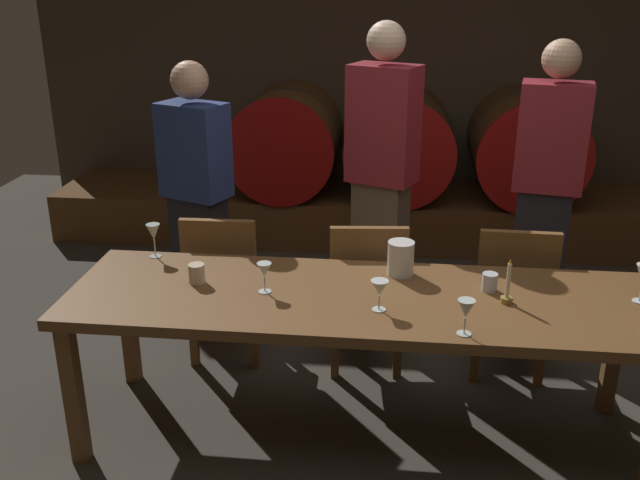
{
  "coord_description": "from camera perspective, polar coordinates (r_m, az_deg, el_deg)",
  "views": [
    {
      "loc": [
        -0.04,
        -2.91,
        2.11
      ],
      "look_at": [
        -0.37,
        0.02,
        0.96
      ],
      "focal_mm": 39.54,
      "sensor_mm": 36.0,
      "label": 1
    }
  ],
  "objects": [
    {
      "name": "ground_plane",
      "position": [
        3.6,
        5.97,
        -14.76
      ],
      "size": [
        8.12,
        8.12,
        0.0
      ],
      "primitive_type": "plane",
      "color": "#3F3A33"
    },
    {
      "name": "back_wall",
      "position": [
        6.13,
        6.91,
        14.13
      ],
      "size": [
        6.24,
        0.24,
        2.72
      ],
      "primitive_type": "cube",
      "color": "#473A2D",
      "rests_on": "ground"
    },
    {
      "name": "barrel_shelf",
      "position": [
        5.86,
        6.41,
        2.07
      ],
      "size": [
        5.62,
        0.9,
        0.39
      ],
      "primitive_type": "cube",
      "color": "brown",
      "rests_on": "ground"
    },
    {
      "name": "wine_barrel_left",
      "position": [
        5.76,
        -2.61,
        8.13
      ],
      "size": [
        0.84,
        0.96,
        0.84
      ],
      "color": "brown",
      "rests_on": "barrel_shelf"
    },
    {
      "name": "wine_barrel_center",
      "position": [
        5.69,
        6.48,
        7.86
      ],
      "size": [
        0.84,
        0.96,
        0.84
      ],
      "color": "#513319",
      "rests_on": "barrel_shelf"
    },
    {
      "name": "wine_barrel_right",
      "position": [
        5.78,
        16.25,
        7.35
      ],
      "size": [
        0.84,
        0.96,
        0.84
      ],
      "color": "#513319",
      "rests_on": "barrel_shelf"
    },
    {
      "name": "dining_table",
      "position": [
        3.19,
        3.24,
        -5.56
      ],
      "size": [
        2.64,
        0.79,
        0.74
      ],
      "color": "brown",
      "rests_on": "ground"
    },
    {
      "name": "chair_left",
      "position": [
        3.94,
        -7.72,
        -3.23
      ],
      "size": [
        0.41,
        0.41,
        0.88
      ],
      "rotation": [
        0.0,
        0.0,
        3.17
      ],
      "color": "brown",
      "rests_on": "ground"
    },
    {
      "name": "chair_center",
      "position": [
        3.81,
        3.8,
        -3.95
      ],
      "size": [
        0.44,
        0.44,
        0.88
      ],
      "rotation": [
        0.0,
        0.0,
        3.24
      ],
      "color": "brown",
      "rests_on": "ground"
    },
    {
      "name": "chair_right",
      "position": [
        3.88,
        15.23,
        -4.22
      ],
      "size": [
        0.41,
        0.41,
        0.88
      ],
      "rotation": [
        0.0,
        0.0,
        3.12
      ],
      "color": "brown",
      "rests_on": "ground"
    },
    {
      "name": "guest_left",
      "position": [
        4.28,
        -9.92,
        3.6
      ],
      "size": [
        0.44,
        0.37,
        1.62
      ],
      "rotation": [
        0.0,
        0.0,
        2.75
      ],
      "color": "black",
      "rests_on": "ground"
    },
    {
      "name": "guest_center",
      "position": [
        4.17,
        5.02,
        5.08
      ],
      "size": [
        0.44,
        0.37,
        1.84
      ],
      "rotation": [
        0.0,
        0.0,
        2.74
      ],
      "color": "brown",
      "rests_on": "ground"
    },
    {
      "name": "guest_right",
      "position": [
        4.28,
        17.79,
        3.86
      ],
      "size": [
        0.42,
        0.31,
        1.75
      ],
      "rotation": [
        0.0,
        0.0,
        2.95
      ],
      "color": "black",
      "rests_on": "ground"
    },
    {
      "name": "candle_left",
      "position": [
        3.17,
        14.92,
        -3.97
      ],
      "size": [
        0.05,
        0.05,
        0.21
      ],
      "color": "olive",
      "rests_on": "dining_table"
    },
    {
      "name": "pitcher",
      "position": [
        3.35,
        6.46,
        -1.47
      ],
      "size": [
        0.13,
        0.13,
        0.17
      ],
      "color": "white",
      "rests_on": "dining_table"
    },
    {
      "name": "wine_glass_far_left",
      "position": [
        3.61,
        -13.32,
        0.56
      ],
      "size": [
        0.07,
        0.07,
        0.17
      ],
      "color": "silver",
      "rests_on": "dining_table"
    },
    {
      "name": "wine_glass_left",
      "position": [
        3.15,
        -4.53,
        -2.53
      ],
      "size": [
        0.07,
        0.07,
        0.14
      ],
      "color": "silver",
      "rests_on": "dining_table"
    },
    {
      "name": "wine_glass_center",
      "position": [
        2.99,
        4.84,
        -3.96
      ],
      "size": [
        0.08,
        0.08,
        0.14
      ],
      "color": "silver",
      "rests_on": "dining_table"
    },
    {
      "name": "wine_glass_right",
      "position": [
        2.84,
        11.73,
        -5.57
      ],
      "size": [
        0.07,
        0.07,
        0.15
      ],
      "color": "silver",
      "rests_on": "dining_table"
    },
    {
      "name": "cup_left",
      "position": [
        3.3,
        -9.95,
        -2.69
      ],
      "size": [
        0.08,
        0.08,
        0.09
      ],
      "primitive_type": "cylinder",
      "color": "beige",
      "rests_on": "dining_table"
    },
    {
      "name": "cup_right",
      "position": [
        3.27,
        13.56,
        -3.34
      ],
      "size": [
        0.07,
        0.07,
        0.08
      ],
      "primitive_type": "cylinder",
      "color": "silver",
      "rests_on": "dining_table"
    }
  ]
}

